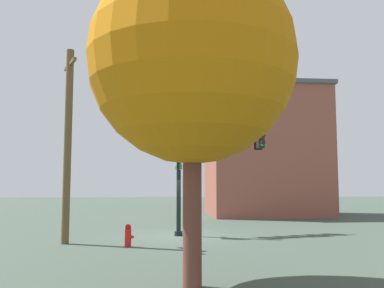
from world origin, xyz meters
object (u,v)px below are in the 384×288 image
(utility_pole, at_px, (68,142))
(tree_near, at_px, (192,61))
(brick_building, at_px, (264,151))
(fire_hydrant, at_px, (128,235))
(signal_pole_assembly, at_px, (213,142))

(utility_pole, relative_size, tree_near, 1.01)
(utility_pole, xyz_separation_m, brick_building, (11.72, 14.44, 0.85))
(utility_pole, height_order, fire_hydrant, utility_pole)
(signal_pole_assembly, distance_m, tree_near, 10.19)
(utility_pole, relative_size, fire_hydrant, 9.30)
(signal_pole_assembly, height_order, utility_pole, utility_pole)
(utility_pole, bearing_deg, tree_near, -59.33)
(brick_building, bearing_deg, fire_hydrant, -120.92)
(signal_pole_assembly, bearing_deg, tree_near, -100.50)
(brick_building, bearing_deg, utility_pole, -129.07)
(signal_pole_assembly, relative_size, brick_building, 0.64)
(tree_near, relative_size, brick_building, 0.79)
(utility_pole, xyz_separation_m, fire_hydrant, (2.49, -0.98, -3.57))
(tree_near, xyz_separation_m, brick_building, (7.39, 21.75, -0.33))
(signal_pole_assembly, height_order, brick_building, brick_building)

